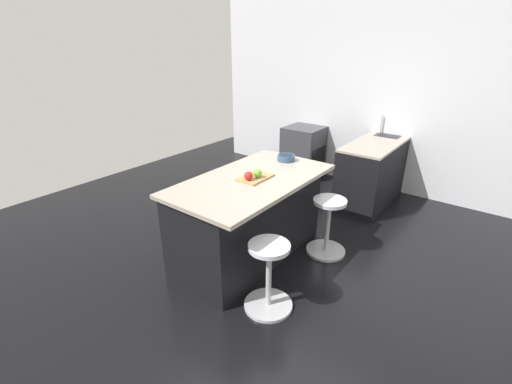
{
  "coord_description": "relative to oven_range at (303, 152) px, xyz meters",
  "views": [
    {
      "loc": [
        2.62,
        1.86,
        2.23
      ],
      "look_at": [
        0.01,
        -0.14,
        0.79
      ],
      "focal_mm": 24.59,
      "sensor_mm": 36.0,
      "label": 1
    }
  ],
  "objects": [
    {
      "name": "oven_range",
      "position": [
        0.0,
        0.0,
        0.0
      ],
      "size": [
        0.6,
        0.61,
        0.86
      ],
      "color": "#38383D",
      "rests_on": "ground_plane"
    },
    {
      "name": "apple_red",
      "position": [
        2.62,
        0.88,
        0.56
      ],
      "size": [
        0.09,
        0.09,
        0.09
      ],
      "primitive_type": "sphere",
      "color": "red",
      "rests_on": "cutting_board"
    },
    {
      "name": "cutting_board",
      "position": [
        2.5,
        0.87,
        0.51
      ],
      "size": [
        0.36,
        0.24,
        0.02
      ],
      "primitive_type": "cube",
      "color": "tan",
      "rests_on": "kitchen_island"
    },
    {
      "name": "interior_partition_left",
      "position": [
        -0.35,
        1.04,
        1.06
      ],
      "size": [
        0.12,
        5.78,
        2.98
      ],
      "color": "silver",
      "rests_on": "ground_plane"
    },
    {
      "name": "stool_middle",
      "position": [
        3.08,
        1.47,
        -0.12
      ],
      "size": [
        0.44,
        0.44,
        0.65
      ],
      "color": "#B7B7BC",
      "rests_on": "ground_plane"
    },
    {
      "name": "apple_green",
      "position": [
        2.51,
        0.91,
        0.56
      ],
      "size": [
        0.09,
        0.09,
        0.09
      ],
      "primitive_type": "sphere",
      "color": "#609E2D",
      "rests_on": "cutting_board"
    },
    {
      "name": "stool_by_window",
      "position": [
        1.96,
        1.47,
        -0.12
      ],
      "size": [
        0.44,
        0.44,
        0.65
      ],
      "color": "#B7B7BC",
      "rests_on": "ground_plane"
    },
    {
      "name": "ground_plane",
      "position": [
        2.52,
        1.04,
        -0.43
      ],
      "size": [
        7.51,
        7.51,
        0.0
      ],
      "primitive_type": "plane",
      "color": "black"
    },
    {
      "name": "fruit_bowl",
      "position": [
        1.84,
        0.81,
        0.53
      ],
      "size": [
        0.2,
        0.2,
        0.07
      ],
      "color": "#334C6B",
      "rests_on": "kitchen_island"
    },
    {
      "name": "sink_cabinet",
      "position": [
        -0.0,
        1.34,
        0.02
      ],
      "size": [
        1.97,
        0.6,
        1.17
      ],
      "color": "black",
      "rests_on": "ground_plane"
    },
    {
      "name": "kitchen_island",
      "position": [
        2.52,
        0.8,
        0.04
      ],
      "size": [
        1.79,
        0.98,
        0.93
      ],
      "color": "black",
      "rests_on": "ground_plane"
    }
  ]
}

